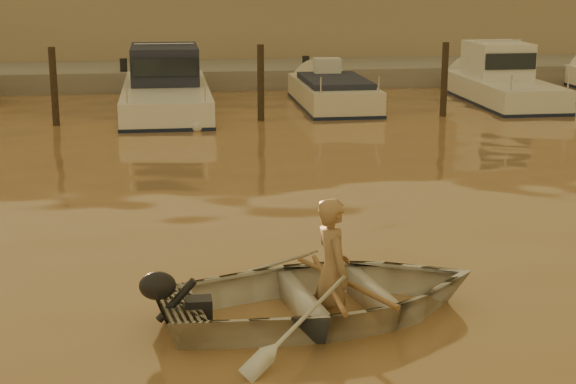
{
  "coord_description": "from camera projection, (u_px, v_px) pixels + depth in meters",
  "views": [
    {
      "loc": [
        -2.72,
        -9.21,
        3.97
      ],
      "look_at": [
        -0.97,
        3.23,
        0.75
      ],
      "focal_mm": 55.0,
      "sensor_mm": 36.0,
      "label": 1
    }
  ],
  "objects": [
    {
      "name": "dinghy",
      "position": [
        324.0,
        295.0,
        10.21
      ],
      "size": [
        4.24,
        3.33,
        0.8
      ],
      "primitive_type": "imported",
      "rotation": [
        0.0,
        0.0,
        1.73
      ],
      "color": "silver",
      "rests_on": "ground_plane"
    },
    {
      "name": "piling_1",
      "position": [
        54.0,
        91.0,
        22.45
      ],
      "size": [
        0.18,
        0.18,
        2.2
      ],
      "primitive_type": "cylinder",
      "color": "#2D2319",
      "rests_on": "ground_plane"
    },
    {
      "name": "person",
      "position": [
        333.0,
        271.0,
        10.16
      ],
      "size": [
        0.51,
        0.69,
        1.73
      ],
      "primitive_type": "imported",
      "rotation": [
        0.0,
        0.0,
        1.73
      ],
      "color": "#9F784F",
      "rests_on": "dinghy"
    },
    {
      "name": "piling_3",
      "position": [
        444.0,
        83.0,
        23.85
      ],
      "size": [
        0.18,
        0.18,
        2.2
      ],
      "primitive_type": "cylinder",
      "color": "#2D2319",
      "rests_on": "ground_plane"
    },
    {
      "name": "quay",
      "position": [
        242.0,
        79.0,
        30.77
      ],
      "size": [
        52.0,
        4.0,
        1.0
      ],
      "primitive_type": "cube",
      "color": "gray",
      "rests_on": "ground_plane"
    },
    {
      "name": "outboard_motor",
      "position": [
        197.0,
        309.0,
        9.78
      ],
      "size": [
        0.95,
        0.54,
        0.7
      ],
      "primitive_type": null,
      "rotation": [
        0.0,
        0.0,
        0.16
      ],
      "color": "black",
      "rests_on": "dinghy"
    },
    {
      "name": "fender_c",
      "position": [
        197.0,
        127.0,
        21.9
      ],
      "size": [
        0.3,
        0.3,
        0.3
      ],
      "primitive_type": "sphere",
      "color": "silver",
      "rests_on": "ground_plane"
    },
    {
      "name": "fender_e",
      "position": [
        553.0,
        111.0,
        24.27
      ],
      "size": [
        0.3,
        0.3,
        0.3
      ],
      "primitive_type": "sphere",
      "color": "silver",
      "rests_on": "ground_plane"
    },
    {
      "name": "moored_boat_2",
      "position": [
        166.0,
        88.0,
        25.01
      ],
      "size": [
        2.37,
        7.92,
        1.75
      ],
      "primitive_type": null,
      "color": "white",
      "rests_on": "ground_plane"
    },
    {
      "name": "moored_boat_3",
      "position": [
        333.0,
        98.0,
        25.77
      ],
      "size": [
        1.96,
        5.7,
        0.95
      ],
      "primitive_type": null,
      "color": "beige",
      "rests_on": "ground_plane"
    },
    {
      "name": "ground_plane",
      "position": [
        410.0,
        320.0,
        10.19
      ],
      "size": [
        160.0,
        160.0,
        0.0
      ],
      "primitive_type": "plane",
      "color": "#97653C",
      "rests_on": "ground"
    },
    {
      "name": "fender_d",
      "position": [
        376.0,
        114.0,
        23.84
      ],
      "size": [
        0.3,
        0.3,
        0.3
      ],
      "primitive_type": "sphere",
      "color": "orange",
      "rests_on": "ground_plane"
    },
    {
      "name": "waterfront_building",
      "position": [
        229.0,
        6.0,
        35.49
      ],
      "size": [
        46.0,
        7.0,
        4.8
      ],
      "primitive_type": "cube",
      "color": "#9E8466",
      "rests_on": "quay"
    },
    {
      "name": "piling_2",
      "position": [
        261.0,
        87.0,
        23.17
      ],
      "size": [
        0.18,
        0.18,
        2.2
      ],
      "primitive_type": "cylinder",
      "color": "#2D2319",
      "rests_on": "ground_plane"
    },
    {
      "name": "oar_port",
      "position": [
        345.0,
        281.0,
        10.24
      ],
      "size": [
        0.81,
        1.98,
        0.13
      ],
      "primitive_type": "cylinder",
      "rotation": [
        1.54,
        0.0,
        0.37
      ],
      "color": "brown",
      "rests_on": "dinghy"
    },
    {
      "name": "oar_starboard",
      "position": [
        328.0,
        283.0,
        10.18
      ],
      "size": [
        0.09,
        2.1,
        0.13
      ],
      "primitive_type": "cylinder",
      "rotation": [
        1.54,
        0.0,
        -0.01
      ],
      "color": "brown",
      "rests_on": "dinghy"
    },
    {
      "name": "moored_boat_4",
      "position": [
        503.0,
        82.0,
        26.37
      ],
      "size": [
        2.01,
        6.29,
        1.75
      ],
      "primitive_type": null,
      "color": "silver",
      "rests_on": "ground_plane"
    }
  ]
}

